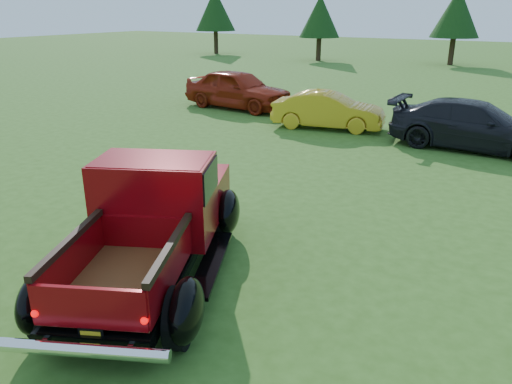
% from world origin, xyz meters
% --- Properties ---
extents(ground, '(120.00, 120.00, 0.00)m').
position_xyz_m(ground, '(0.00, 0.00, 0.00)').
color(ground, '#335819').
rests_on(ground, ground).
extents(tree_far_west, '(3.33, 3.33, 5.20)m').
position_xyz_m(tree_far_west, '(-22.00, 30.00, 3.52)').
color(tree_far_west, '#332114').
rests_on(tree_far_west, ground).
extents(tree_west, '(2.94, 2.94, 4.60)m').
position_xyz_m(tree_west, '(-12.00, 29.00, 3.11)').
color(tree_west, '#332114').
rests_on(tree_west, ground).
extents(tree_mid_left, '(3.20, 3.20, 5.00)m').
position_xyz_m(tree_mid_left, '(-3.00, 31.00, 3.38)').
color(tree_mid_left, '#332114').
rests_on(tree_mid_left, ground).
extents(pickup_truck, '(3.61, 4.86, 1.70)m').
position_xyz_m(pickup_truck, '(-0.91, -1.03, 0.81)').
color(pickup_truck, black).
rests_on(pickup_truck, ground).
extents(show_car_red, '(4.48, 2.10, 1.48)m').
position_xyz_m(show_car_red, '(-6.87, 10.25, 0.74)').
color(show_car_red, maroon).
rests_on(show_car_red, ground).
extents(show_car_yellow, '(3.74, 1.95, 1.17)m').
position_xyz_m(show_car_yellow, '(-2.46, 8.85, 0.59)').
color(show_car_yellow, gold).
rests_on(show_car_yellow, ground).
extents(show_car_grey, '(4.55, 1.89, 1.32)m').
position_xyz_m(show_car_grey, '(1.98, 8.63, 0.66)').
color(show_car_grey, black).
rests_on(show_car_grey, ground).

